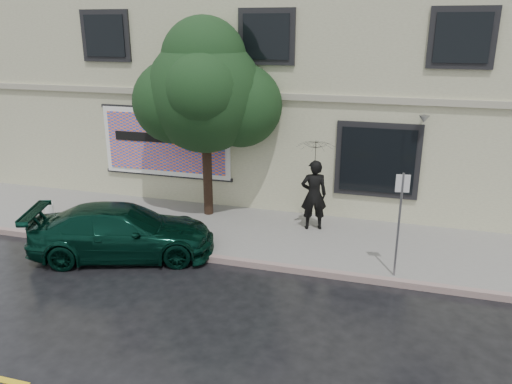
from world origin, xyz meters
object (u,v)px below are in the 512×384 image
(street_tree, at_px, (205,95))
(fire_hydrant, at_px, (50,216))
(car, at_px, (123,231))
(pedestrian, at_px, (314,195))

(street_tree, bearing_deg, fire_hydrant, -146.81)
(car, distance_m, fire_hydrant, 2.65)
(pedestrian, height_order, street_tree, street_tree)
(car, xyz_separation_m, street_tree, (1.09, 3.00, 3.01))
(car, distance_m, pedestrian, 5.09)
(pedestrian, distance_m, fire_hydrant, 7.20)
(pedestrian, relative_size, street_tree, 0.38)
(pedestrian, bearing_deg, fire_hydrant, -0.77)
(car, height_order, pedestrian, pedestrian)
(car, distance_m, street_tree, 4.39)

